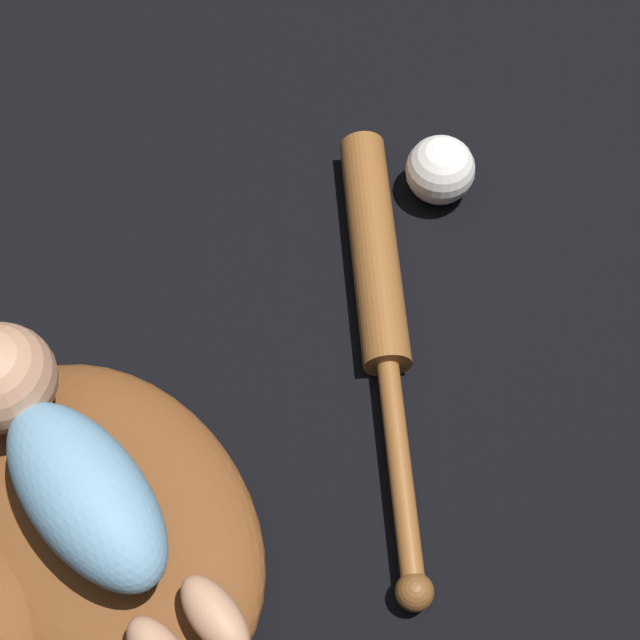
# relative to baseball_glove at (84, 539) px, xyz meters

# --- Properties ---
(ground_plane) EXTENTS (6.00, 6.00, 0.00)m
(ground_plane) POSITION_rel_baseball_glove_xyz_m (0.00, -0.03, -0.04)
(ground_plane) COLOR black
(baseball_glove) EXTENTS (0.41, 0.37, 0.08)m
(baseball_glove) POSITION_rel_baseball_glove_xyz_m (0.00, 0.00, 0.00)
(baseball_glove) COLOR brown
(baseball_glove) RESTS_ON ground
(baby_figure) EXTENTS (0.36, 0.19, 0.10)m
(baby_figure) POSITION_rel_baseball_glove_xyz_m (0.02, -0.03, 0.08)
(baby_figure) COLOR #6693B2
(baby_figure) RESTS_ON baseball_glove
(baseball_bat) EXTENTS (0.33, 0.42, 0.05)m
(baseball_bat) POSITION_rel_baseball_glove_xyz_m (-0.09, -0.36, -0.01)
(baseball_bat) COLOR brown
(baseball_bat) RESTS_ON ground
(baseball) EXTENTS (0.07, 0.07, 0.07)m
(baseball) POSITION_rel_baseball_glove_xyz_m (-0.07, -0.52, -0.00)
(baseball) COLOR white
(baseball) RESTS_ON ground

